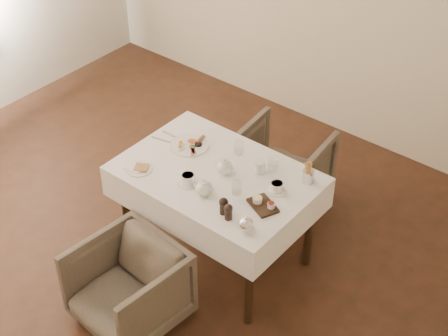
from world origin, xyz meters
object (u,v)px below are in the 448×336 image
breakfast_plate (190,145)px  teapot_centre (225,166)px  table (216,187)px  armchair_near (128,287)px  armchair_far (280,168)px

breakfast_plate → teapot_centre: teapot_centre is taller
breakfast_plate → teapot_centre: size_ratio=1.85×
table → breakfast_plate: breakfast_plate is taller
armchair_near → armchair_far: armchair_far is taller
armchair_near → breakfast_plate: size_ratio=2.37×
armchair_far → teapot_centre: bearing=89.5°
table → teapot_centre: 0.18m
armchair_far → breakfast_plate: breakfast_plate is taller
armchair_far → breakfast_plate: bearing=59.6°
armchair_near → table: bearing=90.4°
table → teapot_centre: (0.04, 0.03, 0.17)m
armchair_near → breakfast_plate: (-0.27, 0.92, 0.48)m
armchair_far → armchair_near: bearing=82.8°
armchair_near → breakfast_plate: bearing=111.5°
armchair_near → teapot_centre: bearing=87.7°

